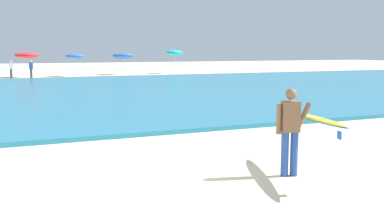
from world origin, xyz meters
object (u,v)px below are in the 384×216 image
(beach_umbrella_3, at_px, (75,56))
(beachgoer_near_row_right, at_px, (31,69))
(beach_umbrella_4, at_px, (123,56))
(beach_umbrella_2, at_px, (27,55))
(surfer_with_board, at_px, (303,124))
(beach_umbrella_5, at_px, (174,53))
(beachgoer_near_row_left, at_px, (11,69))

(beach_umbrella_3, bearing_deg, beachgoer_near_row_right, -150.60)
(beach_umbrella_4, bearing_deg, beach_umbrella_2, -174.32)
(surfer_with_board, distance_m, beach_umbrella_4, 37.65)
(beach_umbrella_4, bearing_deg, beachgoer_near_row_right, -160.38)
(beach_umbrella_2, bearing_deg, beach_umbrella_4, 5.68)
(surfer_with_board, relative_size, beachgoer_near_row_right, 1.80)
(beachgoer_near_row_right, bearing_deg, beach_umbrella_3, 29.40)
(beach_umbrella_5, bearing_deg, beachgoer_near_row_left, -170.48)
(beach_umbrella_4, xyz_separation_m, beachgoer_near_row_left, (-10.51, -2.55, -1.02))
(beach_umbrella_3, bearing_deg, beach_umbrella_4, 10.29)
(beach_umbrella_3, bearing_deg, beach_umbrella_5, 5.66)
(beachgoer_near_row_left, bearing_deg, beach_umbrella_3, 16.38)
(beachgoer_near_row_left, height_order, beachgoer_near_row_right, same)
(beach_umbrella_5, bearing_deg, beach_umbrella_2, -175.87)
(surfer_with_board, height_order, beach_umbrella_5, beach_umbrella_5)
(beach_umbrella_2, bearing_deg, beachgoer_near_row_left, -130.96)
(beach_umbrella_2, bearing_deg, surfer_with_board, -85.28)
(beach_umbrella_3, height_order, beach_umbrella_5, beach_umbrella_5)
(beach_umbrella_2, xyz_separation_m, beach_umbrella_4, (9.08, 0.90, -0.13))
(beach_umbrella_4, height_order, beachgoer_near_row_left, beach_umbrella_4)
(surfer_with_board, xyz_separation_m, beach_umbrella_5, (11.68, 37.30, 1.14))
(beach_umbrella_2, bearing_deg, beach_umbrella_3, 0.36)
(beachgoer_near_row_right, bearing_deg, beachgoer_near_row_left, 158.24)
(beachgoer_near_row_left, bearing_deg, beachgoer_near_row_right, -21.76)
(beach_umbrella_5, bearing_deg, beach_umbrella_4, -178.41)
(beach_umbrella_2, relative_size, beachgoer_near_row_right, 1.45)
(surfer_with_board, distance_m, beachgoer_near_row_right, 34.09)
(beach_umbrella_4, bearing_deg, surfer_with_board, -99.31)
(beach_umbrella_4, distance_m, beach_umbrella_5, 5.60)
(beach_umbrella_2, xyz_separation_m, beach_umbrella_5, (14.67, 1.06, 0.18))
(surfer_with_board, relative_size, beach_umbrella_5, 1.15)
(beach_umbrella_3, distance_m, beachgoer_near_row_right, 4.80)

